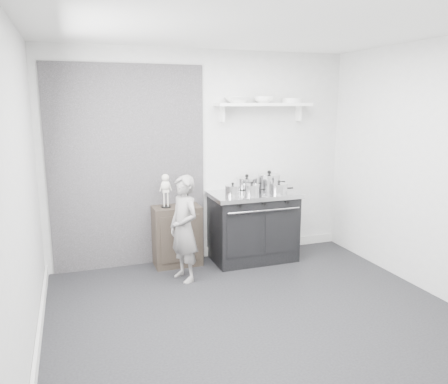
{
  "coord_description": "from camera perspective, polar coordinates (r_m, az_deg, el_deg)",
  "views": [
    {
      "loc": [
        -1.61,
        -3.6,
        2.06
      ],
      "look_at": [
        -0.01,
        0.95,
        1.05
      ],
      "focal_mm": 35.0,
      "sensor_mm": 36.0,
      "label": 1
    }
  ],
  "objects": [
    {
      "name": "stove",
      "position": [
        5.76,
        3.8,
        -4.43
      ],
      "size": [
        1.13,
        0.7,
        0.91
      ],
      "color": "black",
      "rests_on": "ground"
    },
    {
      "name": "skeleton_full",
      "position": [
        5.42,
        -7.63,
        0.51
      ],
      "size": [
        0.14,
        0.09,
        0.48
      ],
      "primitive_type": null,
      "color": "beige",
      "rests_on": "side_cabinet"
    },
    {
      "name": "bowl_large",
      "position": [
        5.65,
        1.73,
        11.94
      ],
      "size": [
        0.31,
        0.31,
        0.08
      ],
      "primitive_type": "imported",
      "color": "white",
      "rests_on": "wall_shelf"
    },
    {
      "name": "pot_back_left",
      "position": [
        5.73,
        3.0,
        1.03
      ],
      "size": [
        0.36,
        0.27,
        0.22
      ],
      "color": "silver",
      "rests_on": "stove"
    },
    {
      "name": "plate_stack",
      "position": [
        5.98,
        8.9,
        11.73
      ],
      "size": [
        0.27,
        0.27,
        0.06
      ],
      "primitive_type": "cylinder",
      "color": "silver",
      "rests_on": "wall_shelf"
    },
    {
      "name": "pot_back_right",
      "position": [
        5.81,
        5.9,
        1.32
      ],
      "size": [
        0.38,
        0.3,
        0.26
      ],
      "color": "silver",
      "rests_on": "stove"
    },
    {
      "name": "bowl_small",
      "position": [
        5.8,
        5.21,
        11.93
      ],
      "size": [
        0.26,
        0.26,
        0.08
      ],
      "primitive_type": "imported",
      "color": "white",
      "rests_on": "wall_shelf"
    },
    {
      "name": "ground",
      "position": [
        4.45,
        4.31,
        -15.82
      ],
      "size": [
        4.0,
        4.0,
        0.0
      ],
      "primitive_type": "plane",
      "color": "black",
      "rests_on": "ground"
    },
    {
      "name": "wall_shelf",
      "position": [
        5.8,
        5.22,
        11.21
      ],
      "size": [
        1.3,
        0.26,
        0.24
      ],
      "color": "white",
      "rests_on": "room_shell"
    },
    {
      "name": "room_shell",
      "position": [
        4.07,
        2.67,
        5.83
      ],
      "size": [
        4.02,
        3.62,
        2.71
      ],
      "color": "#B9B9B6",
      "rests_on": "ground"
    },
    {
      "name": "skeleton_torso",
      "position": [
        5.49,
        -4.76,
        0.38
      ],
      "size": [
        0.12,
        0.08,
        0.42
      ],
      "primitive_type": null,
      "color": "beige",
      "rests_on": "side_cabinet"
    },
    {
      "name": "pot_front_right",
      "position": [
        5.61,
        7.17,
        0.49
      ],
      "size": [
        0.32,
        0.23,
        0.17
      ],
      "color": "silver",
      "rests_on": "stove"
    },
    {
      "name": "child",
      "position": [
        5.06,
        -5.23,
        -4.79
      ],
      "size": [
        0.43,
        0.53,
        1.24
      ],
      "primitive_type": "imported",
      "rotation": [
        0.0,
        0.0,
        -1.22
      ],
      "color": "slate",
      "rests_on": "ground"
    },
    {
      "name": "pot_front_left",
      "position": [
        5.41,
        1.15,
        0.2
      ],
      "size": [
        0.28,
        0.2,
        0.17
      ],
      "color": "silver",
      "rests_on": "stove"
    },
    {
      "name": "side_cabinet",
      "position": [
        5.61,
        -6.15,
        -5.69
      ],
      "size": [
        0.59,
        0.34,
        0.77
      ],
      "primitive_type": "cube",
      "color": "black",
      "rests_on": "ground"
    },
    {
      "name": "pot_front_center",
      "position": [
        5.48,
        3.63,
        0.32
      ],
      "size": [
        0.29,
        0.21,
        0.17
      ],
      "color": "silver",
      "rests_on": "stove"
    }
  ]
}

